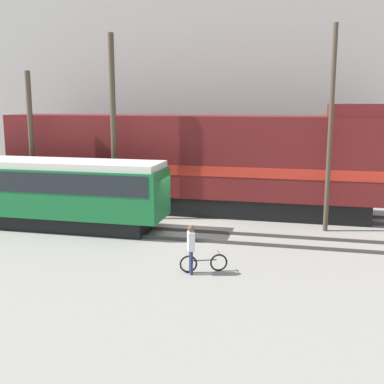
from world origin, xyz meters
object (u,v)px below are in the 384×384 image
at_px(utility_pole_center, 113,129).
at_px(utility_pole_right, 330,131).
at_px(streetcar, 37,189).
at_px(person, 191,245).
at_px(bicycle, 204,263).
at_px(utility_pole_left, 32,144).
at_px(freight_locomotive, 192,162).

height_order(utility_pole_center, utility_pole_right, utility_pole_right).
distance_m(streetcar, utility_pole_center, 4.64).
xyz_separation_m(person, utility_pole_right, (4.68, 6.87, 3.52)).
relative_size(streetcar, person, 7.13).
bearing_deg(person, bicycle, 38.50).
height_order(utility_pole_left, utility_pole_center, utility_pole_center).
bearing_deg(freight_locomotive, utility_pole_center, -145.01).
distance_m(bicycle, utility_pole_left, 12.79).
distance_m(person, utility_pole_right, 9.03).
distance_m(freight_locomotive, streetcar, 7.95).
height_order(bicycle, utility_pole_right, utility_pole_right).
distance_m(streetcar, bicycle, 9.93).
distance_m(bicycle, utility_pole_center, 9.80).
height_order(freight_locomotive, utility_pole_left, utility_pole_left).
bearing_deg(person, streetcar, 152.03).
xyz_separation_m(streetcar, utility_pole_right, (13.17, 2.37, 2.74)).
xyz_separation_m(streetcar, utility_pole_center, (2.94, 2.37, 2.69)).
xyz_separation_m(utility_pole_center, utility_pole_right, (10.23, 0.00, 0.05)).
bearing_deg(utility_pole_right, person, -124.26).
height_order(streetcar, person, streetcar).
relative_size(streetcar, utility_pole_left, 1.67).
distance_m(freight_locomotive, person, 9.63).
bearing_deg(utility_pole_right, bicycle, -123.21).
relative_size(freight_locomotive, bicycle, 12.50).
xyz_separation_m(streetcar, person, (8.49, -4.51, -0.78)).
distance_m(utility_pole_left, utility_pole_right, 14.78).
bearing_deg(bicycle, freight_locomotive, 105.90).
bearing_deg(streetcar, person, -27.97).
height_order(bicycle, utility_pole_center, utility_pole_center).
relative_size(streetcar, bicycle, 7.72).
xyz_separation_m(bicycle, person, (-0.38, -0.30, 0.73)).
xyz_separation_m(utility_pole_left, utility_pole_center, (4.52, 0.00, 0.84)).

